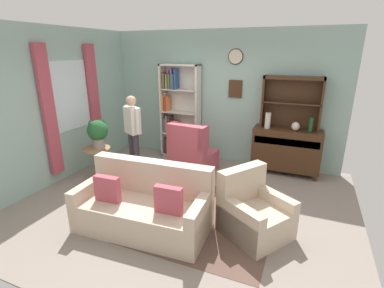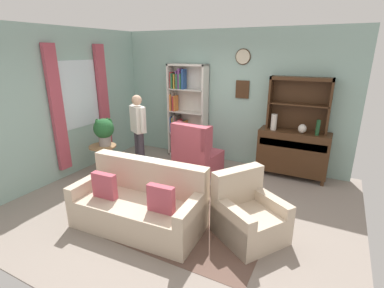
# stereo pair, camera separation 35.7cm
# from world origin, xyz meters

# --- Properties ---
(ground_plane) EXTENTS (5.40, 4.60, 0.02)m
(ground_plane) POSITION_xyz_m (0.00, 0.00, -0.01)
(ground_plane) COLOR gray
(wall_back) EXTENTS (5.00, 0.09, 2.80)m
(wall_back) POSITION_xyz_m (0.00, 2.13, 1.41)
(wall_back) COLOR #93B7AD
(wall_back) RESTS_ON ground_plane
(wall_left) EXTENTS (0.16, 4.20, 2.80)m
(wall_left) POSITION_xyz_m (-2.52, 0.05, 1.40)
(wall_left) COLOR #93B7AD
(wall_left) RESTS_ON ground_plane
(area_rug) EXTENTS (2.61, 2.08, 0.01)m
(area_rug) POSITION_xyz_m (0.20, -0.30, 0.00)
(area_rug) COLOR brown
(area_rug) RESTS_ON ground_plane
(bookshelf) EXTENTS (0.90, 0.30, 2.10)m
(bookshelf) POSITION_xyz_m (-0.99, 1.94, 1.07)
(bookshelf) COLOR silver
(bookshelf) RESTS_ON ground_plane
(sideboard) EXTENTS (1.30, 0.45, 0.92)m
(sideboard) POSITION_xyz_m (1.44, 1.86, 0.51)
(sideboard) COLOR #422816
(sideboard) RESTS_ON ground_plane
(sideboard_hutch) EXTENTS (1.10, 0.26, 1.00)m
(sideboard_hutch) POSITION_xyz_m (1.44, 1.97, 1.56)
(sideboard_hutch) COLOR #422816
(sideboard_hutch) RESTS_ON sideboard
(vase_tall) EXTENTS (0.11, 0.11, 0.31)m
(vase_tall) POSITION_xyz_m (1.05, 1.78, 1.07)
(vase_tall) COLOR beige
(vase_tall) RESTS_ON sideboard
(vase_round) EXTENTS (0.15, 0.15, 0.17)m
(vase_round) POSITION_xyz_m (1.57, 1.79, 1.01)
(vase_round) COLOR beige
(vase_round) RESTS_ON sideboard
(bottle_wine) EXTENTS (0.07, 0.07, 0.28)m
(bottle_wine) POSITION_xyz_m (1.83, 1.77, 1.06)
(bottle_wine) COLOR #194223
(bottle_wine) RESTS_ON sideboard
(couch_floral) EXTENTS (1.84, 0.95, 0.90)m
(couch_floral) POSITION_xyz_m (-0.18, -0.85, 0.31)
(couch_floral) COLOR beige
(couch_floral) RESTS_ON ground_plane
(armchair_floral) EXTENTS (1.06, 1.06, 0.88)m
(armchair_floral) POSITION_xyz_m (1.25, -0.40, 0.29)
(armchair_floral) COLOR beige
(armchair_floral) RESTS_ON ground_plane
(wingback_chair) EXTENTS (0.86, 0.87, 1.05)m
(wingback_chair) POSITION_xyz_m (-0.30, 1.13, 0.38)
(wingback_chair) COLOR #B74C5B
(wingback_chair) RESTS_ON ground_plane
(plant_stand) EXTENTS (0.52, 0.52, 0.61)m
(plant_stand) POSITION_xyz_m (-1.89, 0.23, 0.37)
(plant_stand) COLOR #997047
(plant_stand) RESTS_ON ground_plane
(potted_plant_large) EXTENTS (0.39, 0.39, 0.54)m
(potted_plant_large) POSITION_xyz_m (-1.86, 0.28, 0.92)
(potted_plant_large) COLOR gray
(potted_plant_large) RESTS_ON plant_stand
(potted_plant_small) EXTENTS (0.23, 0.23, 0.31)m
(potted_plant_small) POSITION_xyz_m (-1.58, 0.58, 0.18)
(potted_plant_small) COLOR beige
(potted_plant_small) RESTS_ON ground_plane
(person_reading) EXTENTS (0.49, 0.34, 1.56)m
(person_reading) POSITION_xyz_m (-1.39, 0.75, 0.91)
(person_reading) COLOR #38333D
(person_reading) RESTS_ON ground_plane
(coffee_table) EXTENTS (0.80, 0.50, 0.42)m
(coffee_table) POSITION_xyz_m (-0.20, -0.15, 0.35)
(coffee_table) COLOR #422816
(coffee_table) RESTS_ON ground_plane
(book_stack) EXTENTS (0.19, 0.13, 0.04)m
(book_stack) POSITION_xyz_m (-0.08, -0.14, 0.44)
(book_stack) COLOR #284C8C
(book_stack) RESTS_ON coffee_table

